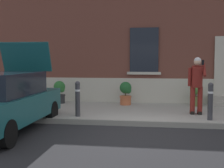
% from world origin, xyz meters
% --- Properties ---
extents(ground_plane, '(80.00, 80.00, 0.00)m').
position_xyz_m(ground_plane, '(0.00, 0.00, 0.00)').
color(ground_plane, '#232326').
extents(sidewalk, '(24.00, 3.60, 0.15)m').
position_xyz_m(sidewalk, '(0.00, 2.80, 0.07)').
color(sidewalk, '#99968E').
rests_on(sidewalk, ground).
extents(curb_edge, '(24.00, 0.12, 0.15)m').
position_xyz_m(curb_edge, '(0.00, 0.94, 0.07)').
color(curb_edge, gray).
rests_on(curb_edge, ground).
extents(building_facade, '(24.00, 1.52, 7.50)m').
position_xyz_m(building_facade, '(0.01, 5.29, 3.73)').
color(building_facade, brown).
rests_on(building_facade, ground).
extents(hatchback_car_teal, '(1.85, 4.09, 2.34)m').
position_xyz_m(hatchback_car_teal, '(-3.40, -0.21, 0.80)').
color(hatchback_car_teal, '#165156').
rests_on(hatchback_car_teal, ground).
extents(bollard_near_person, '(0.15, 0.15, 1.04)m').
position_xyz_m(bollard_near_person, '(1.90, 1.35, 0.71)').
color(bollard_near_person, '#333338').
rests_on(bollard_near_person, sidewalk).
extents(bollard_far_left, '(0.15, 0.15, 1.04)m').
position_xyz_m(bollard_far_left, '(-1.87, 1.35, 0.71)').
color(bollard_far_left, '#333338').
rests_on(bollard_far_left, sidewalk).
extents(person_on_phone, '(0.51, 0.51, 1.74)m').
position_xyz_m(person_on_phone, '(1.62, 2.15, 1.15)').
color(person_on_phone, maroon).
rests_on(person_on_phone, sidewalk).
extents(planter_charcoal, '(0.44, 0.44, 0.86)m').
position_xyz_m(planter_charcoal, '(-3.27, 3.91, 0.61)').
color(planter_charcoal, '#2D2D30').
rests_on(planter_charcoal, sidewalk).
extents(planter_terracotta, '(0.44, 0.44, 0.86)m').
position_xyz_m(planter_terracotta, '(-0.72, 3.87, 0.61)').
color(planter_terracotta, '#B25B38').
rests_on(planter_terracotta, sidewalk).
extents(planter_olive, '(0.44, 0.44, 0.86)m').
position_xyz_m(planter_olive, '(1.83, 4.01, 0.61)').
color(planter_olive, '#606B38').
rests_on(planter_olive, sidewalk).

